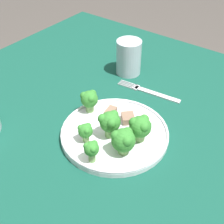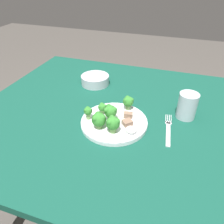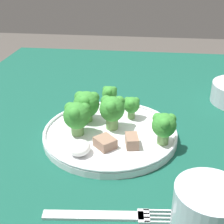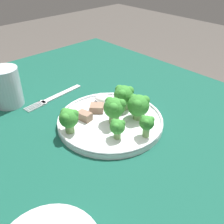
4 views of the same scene
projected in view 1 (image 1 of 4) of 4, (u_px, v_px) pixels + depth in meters
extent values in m
cube|color=#114738|center=(82.00, 133.00, 0.76)|extent=(1.13, 0.98, 0.03)
cylinder|color=brown|center=(89.00, 98.00, 1.52)|extent=(0.06, 0.06, 0.73)
cylinder|color=white|center=(115.00, 134.00, 0.73)|extent=(0.25, 0.25, 0.01)
torus|color=white|center=(115.00, 131.00, 0.72)|extent=(0.25, 0.25, 0.01)
cube|color=silver|center=(157.00, 94.00, 0.86)|extent=(0.03, 0.14, 0.00)
cube|color=silver|center=(135.00, 87.00, 0.88)|extent=(0.03, 0.02, 0.00)
cube|color=silver|center=(129.00, 83.00, 0.90)|extent=(0.01, 0.05, 0.00)
cube|color=silver|center=(128.00, 84.00, 0.90)|extent=(0.01, 0.05, 0.00)
cube|color=silver|center=(127.00, 85.00, 0.89)|extent=(0.01, 0.05, 0.00)
cube|color=silver|center=(126.00, 86.00, 0.89)|extent=(0.01, 0.05, 0.00)
cylinder|color=#B2C1CC|center=(129.00, 57.00, 0.92)|extent=(0.07, 0.07, 0.10)
cylinder|color=silver|center=(128.00, 63.00, 0.93)|extent=(0.06, 0.06, 0.06)
cylinder|color=#709E56|center=(86.00, 138.00, 0.70)|extent=(0.02, 0.02, 0.02)
sphere|color=#337F2D|center=(85.00, 131.00, 0.68)|extent=(0.03, 0.03, 0.03)
sphere|color=#337F2D|center=(88.00, 126.00, 0.69)|extent=(0.01, 0.01, 0.01)
sphere|color=#337F2D|center=(81.00, 128.00, 0.68)|extent=(0.01, 0.01, 0.01)
sphere|color=#337F2D|center=(87.00, 131.00, 0.67)|extent=(0.01, 0.01, 0.01)
cylinder|color=#709E56|center=(123.00, 149.00, 0.67)|extent=(0.02, 0.02, 0.02)
sphere|color=#337F2D|center=(123.00, 140.00, 0.65)|extent=(0.05, 0.05, 0.05)
sphere|color=#337F2D|center=(128.00, 132.00, 0.65)|extent=(0.02, 0.02, 0.02)
sphere|color=#337F2D|center=(116.00, 136.00, 0.65)|extent=(0.02, 0.02, 0.02)
sphere|color=#337F2D|center=(127.00, 141.00, 0.63)|extent=(0.02, 0.02, 0.02)
cylinder|color=#709E56|center=(110.00, 131.00, 0.71)|extent=(0.02, 0.02, 0.02)
sphere|color=#337F2D|center=(110.00, 122.00, 0.69)|extent=(0.05, 0.05, 0.05)
sphere|color=#337F2D|center=(114.00, 115.00, 0.69)|extent=(0.02, 0.02, 0.02)
sphere|color=#337F2D|center=(104.00, 118.00, 0.68)|extent=(0.02, 0.02, 0.02)
sphere|color=#337F2D|center=(113.00, 122.00, 0.67)|extent=(0.02, 0.02, 0.02)
cylinder|color=#709E56|center=(92.00, 157.00, 0.65)|extent=(0.02, 0.02, 0.02)
sphere|color=#337F2D|center=(91.00, 149.00, 0.63)|extent=(0.03, 0.03, 0.03)
sphere|color=#337F2D|center=(94.00, 144.00, 0.64)|extent=(0.01, 0.01, 0.01)
sphere|color=#337F2D|center=(87.00, 146.00, 0.63)|extent=(0.01, 0.01, 0.01)
sphere|color=#337F2D|center=(93.00, 149.00, 0.62)|extent=(0.01, 0.01, 0.01)
cylinder|color=#709E56|center=(90.00, 107.00, 0.78)|extent=(0.02, 0.02, 0.02)
sphere|color=#337F2D|center=(89.00, 99.00, 0.76)|extent=(0.04, 0.04, 0.04)
sphere|color=#337F2D|center=(93.00, 94.00, 0.77)|extent=(0.02, 0.02, 0.02)
sphere|color=#337F2D|center=(84.00, 96.00, 0.76)|extent=(0.02, 0.02, 0.02)
sphere|color=#337F2D|center=(91.00, 99.00, 0.75)|extent=(0.02, 0.02, 0.02)
cylinder|color=#709E56|center=(140.00, 136.00, 0.70)|extent=(0.02, 0.02, 0.02)
sphere|color=#337F2D|center=(140.00, 127.00, 0.68)|extent=(0.05, 0.05, 0.05)
sphere|color=#337F2D|center=(144.00, 119.00, 0.68)|extent=(0.02, 0.02, 0.02)
sphere|color=#337F2D|center=(134.00, 122.00, 0.68)|extent=(0.02, 0.02, 0.02)
sphere|color=#337F2D|center=(144.00, 127.00, 0.66)|extent=(0.02, 0.02, 0.02)
cube|color=#846651|center=(128.00, 118.00, 0.75)|extent=(0.04, 0.04, 0.02)
cube|color=#846651|center=(111.00, 113.00, 0.76)|extent=(0.04, 0.03, 0.02)
ellipsoid|color=white|center=(147.00, 118.00, 0.75)|extent=(0.04, 0.04, 0.02)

